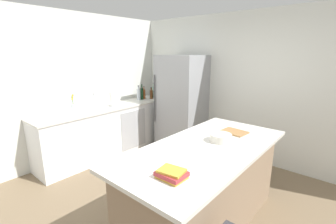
# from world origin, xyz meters

# --- Properties ---
(ground_plane) EXTENTS (7.20, 7.20, 0.00)m
(ground_plane) POSITION_xyz_m (0.00, 0.00, 0.00)
(ground_plane) COLOR #7A664C
(wall_rear) EXTENTS (6.00, 0.10, 2.60)m
(wall_rear) POSITION_xyz_m (0.00, 2.25, 1.30)
(wall_rear) COLOR silver
(wall_rear) RESTS_ON ground_plane
(wall_left) EXTENTS (0.10, 6.00, 2.60)m
(wall_left) POSITION_xyz_m (-2.45, 0.00, 1.30)
(wall_left) COLOR silver
(wall_left) RESTS_ON ground_plane
(counter_run_left) EXTENTS (0.63, 2.78, 0.92)m
(counter_run_left) POSITION_xyz_m (-2.10, 0.73, 0.46)
(counter_run_left) COLOR white
(counter_run_left) RESTS_ON ground_plane
(kitchen_island) EXTENTS (1.02, 2.17, 0.93)m
(kitchen_island) POSITION_xyz_m (0.35, 0.24, 0.47)
(kitchen_island) COLOR #8E755B
(kitchen_island) RESTS_ON ground_plane
(refrigerator) EXTENTS (0.86, 0.74, 1.87)m
(refrigerator) POSITION_xyz_m (-1.22, 1.85, 0.93)
(refrigerator) COLOR #93969B
(refrigerator) RESTS_ON ground_plane
(sink_faucet) EXTENTS (0.15, 0.05, 0.30)m
(sink_faucet) POSITION_xyz_m (-2.14, 0.47, 1.08)
(sink_faucet) COLOR silver
(sink_faucet) RESTS_ON counter_run_left
(flower_vase) EXTENTS (0.08, 0.08, 0.33)m
(flower_vase) POSITION_xyz_m (-2.11, 0.05, 1.03)
(flower_vase) COLOR silver
(flower_vase) RESTS_ON counter_run_left
(paper_towel_roll) EXTENTS (0.14, 0.14, 0.31)m
(paper_towel_roll) POSITION_xyz_m (-2.07, 0.81, 1.06)
(paper_towel_roll) COLOR gray
(paper_towel_roll) RESTS_ON counter_run_left
(hot_sauce_bottle) EXTENTS (0.06, 0.06, 0.21)m
(hot_sauce_bottle) POSITION_xyz_m (-2.07, 2.00, 1.00)
(hot_sauce_bottle) COLOR red
(hot_sauce_bottle) RESTS_ON counter_run_left
(gin_bottle) EXTENTS (0.07, 0.07, 0.33)m
(gin_bottle) POSITION_xyz_m (-2.04, 1.90, 1.06)
(gin_bottle) COLOR #8CB79E
(gin_bottle) RESTS_ON counter_run_left
(syrup_bottle) EXTENTS (0.06, 0.06, 0.25)m
(syrup_bottle) POSITION_xyz_m (-2.02, 1.80, 1.03)
(syrup_bottle) COLOR #5B3319
(syrup_bottle) RESTS_ON counter_run_left
(vinegar_bottle) EXTENTS (0.06, 0.06, 0.27)m
(vinegar_bottle) POSITION_xyz_m (-2.15, 1.71, 1.03)
(vinegar_bottle) COLOR #994C23
(vinegar_bottle) RESTS_ON counter_run_left
(wine_bottle) EXTENTS (0.06, 0.06, 0.33)m
(wine_bottle) POSITION_xyz_m (-2.13, 1.63, 1.05)
(wine_bottle) COLOR #19381E
(wine_bottle) RESTS_ON counter_run_left
(soda_bottle) EXTENTS (0.08, 0.08, 0.31)m
(soda_bottle) POSITION_xyz_m (-2.13, 1.53, 1.05)
(soda_bottle) COLOR silver
(soda_bottle) RESTS_ON counter_run_left
(cookbook_stack) EXTENTS (0.24, 0.19, 0.08)m
(cookbook_stack) POSITION_xyz_m (0.48, -0.49, 0.97)
(cookbook_stack) COLOR gold
(cookbook_stack) RESTS_ON kitchen_island
(mixing_bowl) EXTENTS (0.25, 0.25, 0.09)m
(mixing_bowl) POSITION_xyz_m (0.39, 0.49, 0.98)
(mixing_bowl) COLOR silver
(mixing_bowl) RESTS_ON kitchen_island
(cutting_board) EXTENTS (0.32, 0.26, 0.02)m
(cutting_board) POSITION_xyz_m (0.37, 0.87, 0.94)
(cutting_board) COLOR #9E7042
(cutting_board) RESTS_ON kitchen_island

